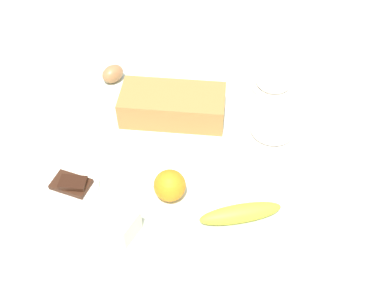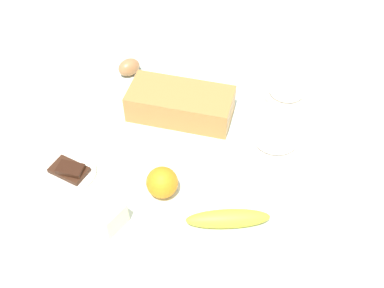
{
  "view_description": "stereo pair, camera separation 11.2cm",
  "coord_description": "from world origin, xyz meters",
  "px_view_note": "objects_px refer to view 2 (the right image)",
  "views": [
    {
      "loc": [
        0.12,
        -0.76,
        0.89
      ],
      "look_at": [
        0.0,
        0.0,
        0.04
      ],
      "focal_mm": 42.85,
      "sensor_mm": 36.0,
      "label": 1
    },
    {
      "loc": [
        0.23,
        -0.73,
        0.89
      ],
      "look_at": [
        0.0,
        0.0,
        0.04
      ],
      "focal_mm": 42.85,
      "sensor_mm": 36.0,
      "label": 2
    }
  ],
  "objects_px": {
    "chocolate_plate": "(70,172)",
    "sugar_bowl": "(274,143)",
    "loaf_pan": "(181,103)",
    "butter_block": "(104,212)",
    "banana": "(228,219)",
    "egg_near_butter": "(129,67)",
    "orange_fruit": "(162,182)",
    "flour_bowl": "(286,94)"
  },
  "relations": [
    {
      "from": "orange_fruit",
      "to": "egg_near_butter",
      "type": "relative_size",
      "value": 1.1
    },
    {
      "from": "loaf_pan",
      "to": "chocolate_plate",
      "type": "distance_m",
      "value": 0.34
    },
    {
      "from": "chocolate_plate",
      "to": "banana",
      "type": "bearing_deg",
      "value": -3.35
    },
    {
      "from": "egg_near_butter",
      "to": "chocolate_plate",
      "type": "relative_size",
      "value": 0.53
    },
    {
      "from": "flour_bowl",
      "to": "butter_block",
      "type": "distance_m",
      "value": 0.61
    },
    {
      "from": "orange_fruit",
      "to": "butter_block",
      "type": "bearing_deg",
      "value": -131.75
    },
    {
      "from": "egg_near_butter",
      "to": "butter_block",
      "type": "bearing_deg",
      "value": -73.75
    },
    {
      "from": "banana",
      "to": "loaf_pan",
      "type": "bearing_deg",
      "value": 124.5
    },
    {
      "from": "loaf_pan",
      "to": "orange_fruit",
      "type": "xyz_separation_m",
      "value": [
        0.04,
        -0.27,
        -0.0
      ]
    },
    {
      "from": "loaf_pan",
      "to": "orange_fruit",
      "type": "relative_size",
      "value": 3.79
    },
    {
      "from": "loaf_pan",
      "to": "butter_block",
      "type": "relative_size",
      "value": 3.18
    },
    {
      "from": "banana",
      "to": "butter_block",
      "type": "distance_m",
      "value": 0.28
    },
    {
      "from": "banana",
      "to": "orange_fruit",
      "type": "distance_m",
      "value": 0.17
    },
    {
      "from": "egg_near_butter",
      "to": "banana",
      "type": "bearing_deg",
      "value": -46.07
    },
    {
      "from": "butter_block",
      "to": "egg_near_butter",
      "type": "distance_m",
      "value": 0.52
    },
    {
      "from": "banana",
      "to": "butter_block",
      "type": "relative_size",
      "value": 2.11
    },
    {
      "from": "chocolate_plate",
      "to": "sugar_bowl",
      "type": "bearing_deg",
      "value": 25.56
    },
    {
      "from": "sugar_bowl",
      "to": "egg_near_butter",
      "type": "xyz_separation_m",
      "value": [
        -0.47,
        0.18,
        -0.01
      ]
    },
    {
      "from": "chocolate_plate",
      "to": "loaf_pan",
      "type": "bearing_deg",
      "value": 55.37
    },
    {
      "from": "sugar_bowl",
      "to": "chocolate_plate",
      "type": "height_order",
      "value": "sugar_bowl"
    },
    {
      "from": "banana",
      "to": "egg_near_butter",
      "type": "bearing_deg",
      "value": 133.93
    },
    {
      "from": "flour_bowl",
      "to": "butter_block",
      "type": "relative_size",
      "value": 1.41
    },
    {
      "from": "flour_bowl",
      "to": "chocolate_plate",
      "type": "distance_m",
      "value": 0.62
    },
    {
      "from": "banana",
      "to": "orange_fruit",
      "type": "xyz_separation_m",
      "value": [
        -0.17,
        0.04,
        0.02
      ]
    },
    {
      "from": "loaf_pan",
      "to": "egg_near_butter",
      "type": "xyz_separation_m",
      "value": [
        -0.2,
        0.12,
        -0.02
      ]
    },
    {
      "from": "butter_block",
      "to": "egg_near_butter",
      "type": "xyz_separation_m",
      "value": [
        -0.15,
        0.5,
        -0.0
      ]
    },
    {
      "from": "sugar_bowl",
      "to": "butter_block",
      "type": "distance_m",
      "value": 0.45
    },
    {
      "from": "butter_block",
      "to": "banana",
      "type": "bearing_deg",
      "value": 14.8
    },
    {
      "from": "loaf_pan",
      "to": "egg_near_butter",
      "type": "relative_size",
      "value": 4.16
    },
    {
      "from": "egg_near_butter",
      "to": "flour_bowl",
      "type": "bearing_deg",
      "value": 1.59
    },
    {
      "from": "orange_fruit",
      "to": "butter_block",
      "type": "height_order",
      "value": "orange_fruit"
    },
    {
      "from": "orange_fruit",
      "to": "chocolate_plate",
      "type": "height_order",
      "value": "orange_fruit"
    },
    {
      "from": "sugar_bowl",
      "to": "butter_block",
      "type": "xyz_separation_m",
      "value": [
        -0.33,
        -0.32,
        -0.0
      ]
    },
    {
      "from": "flour_bowl",
      "to": "egg_near_butter",
      "type": "distance_m",
      "value": 0.47
    },
    {
      "from": "loaf_pan",
      "to": "flour_bowl",
      "type": "distance_m",
      "value": 0.3
    },
    {
      "from": "flour_bowl",
      "to": "butter_block",
      "type": "bearing_deg",
      "value": -122.31
    },
    {
      "from": "banana",
      "to": "chocolate_plate",
      "type": "relative_size",
      "value": 1.46
    },
    {
      "from": "loaf_pan",
      "to": "sugar_bowl",
      "type": "distance_m",
      "value": 0.28
    },
    {
      "from": "orange_fruit",
      "to": "egg_near_butter",
      "type": "distance_m",
      "value": 0.46
    },
    {
      "from": "sugar_bowl",
      "to": "egg_near_butter",
      "type": "bearing_deg",
      "value": 158.78
    },
    {
      "from": "banana",
      "to": "chocolate_plate",
      "type": "xyz_separation_m",
      "value": [
        -0.4,
        0.02,
        -0.01
      ]
    },
    {
      "from": "orange_fruit",
      "to": "butter_block",
      "type": "xyz_separation_m",
      "value": [
        -0.1,
        -0.11,
        -0.01
      ]
    }
  ]
}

